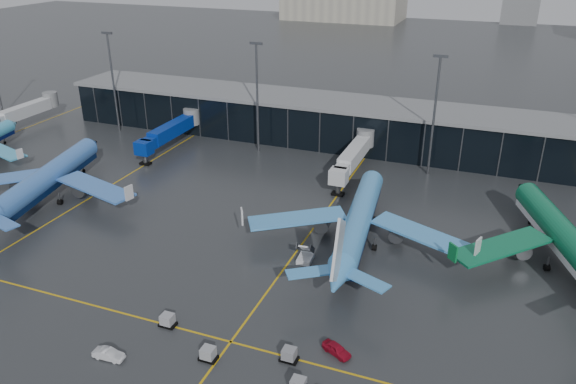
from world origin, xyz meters
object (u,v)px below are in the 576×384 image
(airliner_arkefly, at_px, (45,165))
(service_van_white, at_px, (109,354))
(airliner_aer_lingus, at_px, (570,224))
(baggage_carts, at_px, (262,367))
(airliner_klm_near, at_px, (360,205))
(service_van_red, at_px, (337,349))
(mobile_airstair, at_px, (305,257))

(airliner_arkefly, bearing_deg, service_van_white, -52.98)
(airliner_aer_lingus, xyz_separation_m, baggage_carts, (-34.07, -39.24, -6.17))
(airliner_klm_near, distance_m, baggage_carts, 35.03)
(baggage_carts, height_order, service_van_red, baggage_carts)
(service_van_white, bearing_deg, airliner_klm_near, -31.66)
(airliner_arkefly, relative_size, airliner_aer_lingus, 1.01)
(airliner_klm_near, bearing_deg, service_van_white, -124.15)
(airliner_arkefly, distance_m, service_van_white, 52.28)
(airliner_aer_lingus, bearing_deg, airliner_klm_near, 168.74)
(service_van_white, bearing_deg, baggage_carts, -79.50)
(mobile_airstair, distance_m, service_van_red, 21.92)
(airliner_aer_lingus, distance_m, baggage_carts, 52.33)
(service_van_white, bearing_deg, mobile_airstair, -29.66)
(service_van_red, relative_size, service_van_white, 1.00)
(airliner_klm_near, bearing_deg, airliner_arkefly, 179.07)
(baggage_carts, bearing_deg, mobile_airstair, 98.13)
(airliner_klm_near, xyz_separation_m, airliner_aer_lingus, (31.50, 4.83, 0.15))
(airliner_klm_near, bearing_deg, mobile_airstair, -130.24)
(baggage_carts, distance_m, mobile_airstair, 25.61)
(airliner_aer_lingus, relative_size, baggage_carts, 1.73)
(service_van_red, bearing_deg, airliner_aer_lingus, -13.13)
(mobile_airstair, xyz_separation_m, service_van_white, (-14.73, -29.90, -0.11))
(airliner_aer_lingus, height_order, service_van_white, airliner_aer_lingus)
(airliner_aer_lingus, distance_m, mobile_airstair, 40.64)
(airliner_arkefly, height_order, airliner_aer_lingus, airliner_arkefly)
(baggage_carts, xyz_separation_m, service_van_white, (-18.35, -4.55, -0.10))
(service_van_red, bearing_deg, service_van_white, 139.06)
(airliner_aer_lingus, bearing_deg, mobile_airstair, -179.73)
(airliner_klm_near, height_order, service_van_red, airliner_klm_near)
(mobile_airstair, bearing_deg, airliner_aer_lingus, 15.79)
(mobile_airstair, height_order, service_van_white, mobile_airstair)
(mobile_airstair, height_order, service_van_red, mobile_airstair)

